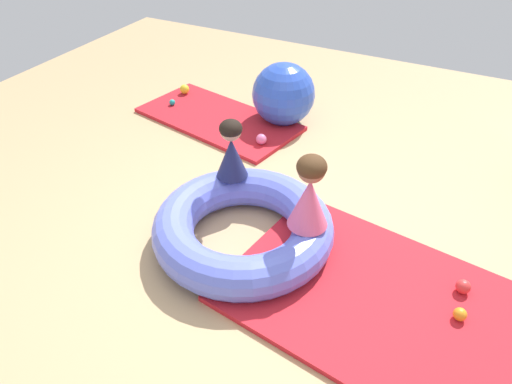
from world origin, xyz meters
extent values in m
plane|color=tan|center=(0.00, 0.00, 0.00)|extent=(8.00, 8.00, 0.00)
cube|color=red|center=(0.89, -0.06, 0.02)|extent=(1.98, 1.55, 0.04)
cube|color=red|center=(-1.21, 1.54, 0.02)|extent=(1.78, 1.13, 0.04)
torus|color=#6070E5|center=(-0.11, 0.04, 0.15)|extent=(1.28, 1.28, 0.29)
cone|color=#E5608E|center=(0.34, 0.12, 0.47)|extent=(0.29, 0.29, 0.35)
sphere|color=#936647|center=(0.34, 0.12, 0.73)|extent=(0.18, 0.18, 0.18)
ellipsoid|color=#472D19|center=(0.34, 0.12, 0.75)|extent=(0.19, 0.19, 0.15)
cone|color=navy|center=(-0.39, 0.39, 0.45)|extent=(0.29, 0.29, 0.31)
sphere|color=tan|center=(-0.39, 0.39, 0.68)|extent=(0.16, 0.16, 0.16)
ellipsoid|color=black|center=(-0.39, 0.39, 0.69)|extent=(0.17, 0.17, 0.13)
sphere|color=orange|center=(1.38, 0.00, 0.08)|extent=(0.08, 0.08, 0.08)
sphere|color=red|center=(1.36, 0.23, 0.09)|extent=(0.09, 0.09, 0.09)
sphere|color=yellow|center=(-1.83, 1.86, 0.09)|extent=(0.10, 0.10, 0.10)
sphere|color=pink|center=(-0.58, 1.28, 0.09)|extent=(0.10, 0.10, 0.10)
sphere|color=teal|center=(-1.79, 1.56, 0.07)|extent=(0.06, 0.06, 0.06)
sphere|color=blue|center=(0.26, 0.33, 0.08)|extent=(0.08, 0.08, 0.08)
sphere|color=blue|center=(-0.61, 1.82, 0.31)|extent=(0.62, 0.62, 0.62)
camera|label=1|loc=(1.16, -2.23, 2.39)|focal=34.07mm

